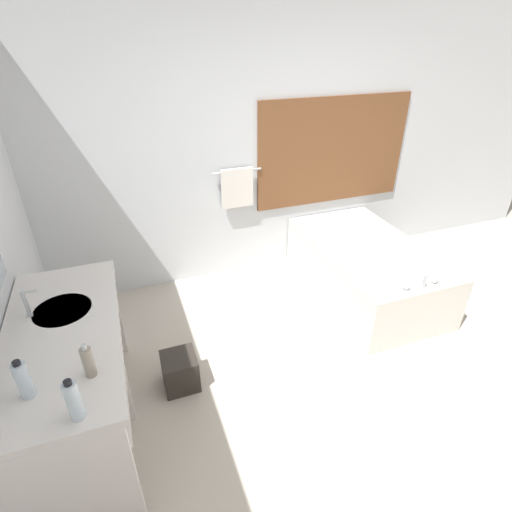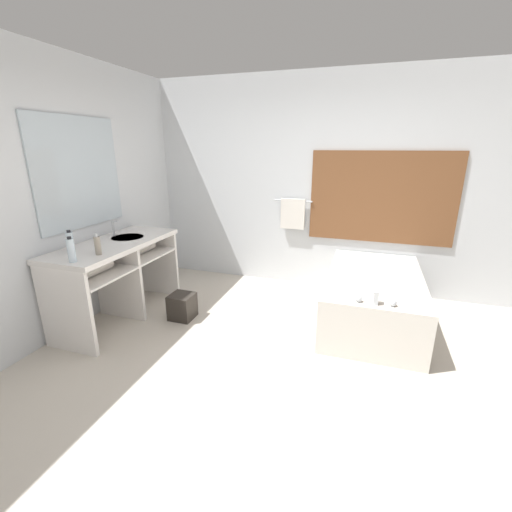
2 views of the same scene
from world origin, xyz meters
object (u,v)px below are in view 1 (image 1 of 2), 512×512
(bathtub, at_px, (366,267))
(soap_dispenser, at_px, (88,362))
(water_bottle_2, at_px, (74,400))
(water_bottle_1, at_px, (23,380))
(waste_bin, at_px, (180,371))

(bathtub, bearing_deg, soap_dispenser, -154.51)
(soap_dispenser, bearing_deg, water_bottle_2, -102.96)
(water_bottle_1, xyz_separation_m, waste_bin, (0.77, 0.62, -0.83))
(water_bottle_2, height_order, waste_bin, water_bottle_2)
(soap_dispenser, bearing_deg, waste_bin, 50.31)
(soap_dispenser, bearing_deg, bathtub, 25.49)
(bathtub, bearing_deg, waste_bin, -163.35)
(water_bottle_1, bearing_deg, water_bottle_2, -43.02)
(water_bottle_1, xyz_separation_m, soap_dispenser, (0.28, 0.04, -0.01))
(water_bottle_2, xyz_separation_m, waste_bin, (0.54, 0.83, -0.84))
(water_bottle_1, relative_size, soap_dispenser, 1.10)
(waste_bin, bearing_deg, water_bottle_2, -123.15)
(bathtub, distance_m, waste_bin, 2.08)
(water_bottle_2, bearing_deg, waste_bin, 56.85)
(soap_dispenser, height_order, waste_bin, soap_dispenser)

